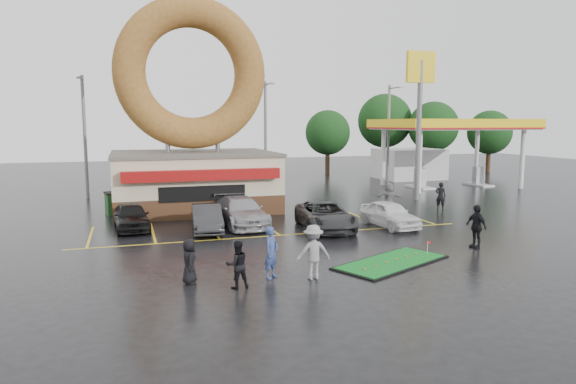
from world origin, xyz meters
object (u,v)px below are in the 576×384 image
object	(u,v)px
dumpster	(122,203)
streetlight_mid	(266,133)
car_black	(131,216)
donut_shop	(193,140)
car_white	(389,214)
person_blue	(271,252)
shell_sign	(420,97)
streetlight_left	(85,134)
car_dgrey	(207,218)
car_silver	(241,211)
putting_green	(392,262)
gas_station	(432,143)
person_cameraman	(476,226)
car_grey	(325,216)
streetlight_right	(389,132)

from	to	relation	value
dumpster	streetlight_mid	bearing A→B (deg)	25.93
car_black	donut_shop	bearing A→B (deg)	52.09
car_white	person_blue	world-z (taller)	person_blue
shell_sign	car_white	size ratio (longest dim) A/B	2.56
streetlight_left	car_dgrey	size ratio (longest dim) A/B	2.15
car_silver	putting_green	size ratio (longest dim) A/B	0.98
streetlight_left	person_blue	bearing A→B (deg)	-71.67
donut_shop	gas_station	distance (m)	24.35
car_black	car_white	bearing A→B (deg)	-18.20
car_white	putting_green	bearing A→B (deg)	-123.45
streetlight_left	car_dgrey	world-z (taller)	streetlight_left
car_black	car_dgrey	bearing A→B (deg)	-27.59
donut_shop	streetlight_left	distance (m)	9.87
shell_sign	dumpster	xyz separation A→B (m)	(-20.54, 0.18, -6.73)
car_silver	person_cameraman	bearing A→B (deg)	-45.24
dumpster	car_black	bearing A→B (deg)	-95.46
car_grey	putting_green	world-z (taller)	car_grey
streetlight_mid	person_cameraman	bearing A→B (deg)	-80.82
donut_shop	car_black	world-z (taller)	donut_shop
streetlight_left	shell_sign	bearing A→B (deg)	-18.99
streetlight_mid	person_blue	bearing A→B (deg)	-104.59
car_black	car_white	xyz separation A→B (m)	(13.24, -3.40, -0.01)
car_silver	donut_shop	bearing A→B (deg)	101.12
putting_green	donut_shop	bearing A→B (deg)	110.11
streetlight_left	streetlight_right	size ratio (longest dim) A/B	1.00
car_grey	car_silver	bearing A→B (deg)	157.02
person_cameraman	streetlight_right	bearing A→B (deg)	153.84
car_dgrey	car_black	bearing A→B (deg)	161.33
car_silver	car_grey	world-z (taller)	car_silver
streetlight_right	car_grey	size ratio (longest dim) A/B	1.71
shell_sign	car_dgrey	world-z (taller)	shell_sign
car_grey	person_cameraman	bearing A→B (deg)	-42.51
shell_sign	person_cameraman	size ratio (longest dim) A/B	5.46
car_grey	car_black	bearing A→B (deg)	170.07
streetlight_right	dumpster	xyz separation A→B (m)	(-23.54, -9.73, -4.13)
car_dgrey	putting_green	xyz separation A→B (m)	(6.11, -8.26, -0.65)
gas_station	dumpster	world-z (taller)	gas_station
streetlight_mid	car_silver	size ratio (longest dim) A/B	1.68
streetlight_left	car_silver	world-z (taller)	streetlight_left
streetlight_right	car_grey	distance (m)	22.60
gas_station	car_silver	size ratio (longest dim) A/B	2.54
dumpster	putting_green	world-z (taller)	dumpster
dumpster	shell_sign	bearing A→B (deg)	-11.70
streetlight_mid	person_blue	world-z (taller)	streetlight_mid
streetlight_right	dumpster	distance (m)	25.80
gas_station	dumpster	size ratio (longest dim) A/B	7.58
gas_station	putting_green	xyz separation A→B (m)	(-17.21, -23.79, -3.66)
streetlight_right	person_cameraman	world-z (taller)	streetlight_right
streetlight_mid	donut_shop	bearing A→B (deg)	-131.38
donut_shop	car_white	xyz separation A→B (m)	(9.22, -9.34, -3.76)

